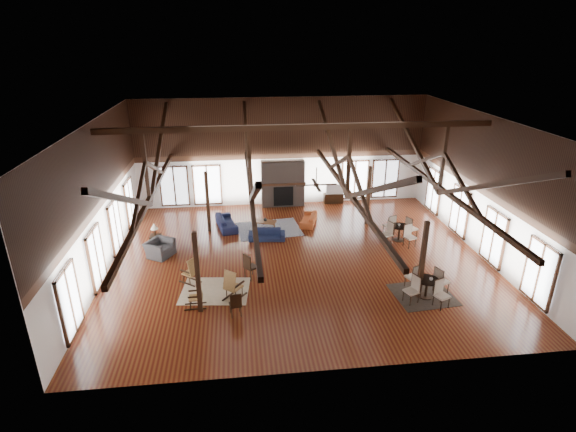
{
  "coord_description": "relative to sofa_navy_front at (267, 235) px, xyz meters",
  "views": [
    {
      "loc": [
        -2.48,
        -17.22,
        9.1
      ],
      "look_at": [
        -0.36,
        1.0,
        1.64
      ],
      "focal_mm": 28.0,
      "sensor_mm": 36.0,
      "label": 1
    }
  ],
  "objects": [
    {
      "name": "rug_tan",
      "position": [
        -2.3,
        -4.38,
        -0.25
      ],
      "size": [
        2.75,
        2.27,
        0.01
      ],
      "primitive_type": "cube",
      "rotation": [
        0.0,
        0.0,
        -0.12
      ],
      "color": "#CDB18E",
      "rests_on": "floor"
    },
    {
      "name": "cafe_table_far",
      "position": [
        6.2,
        -0.8,
        0.27
      ],
      "size": [
        2.01,
        2.01,
        1.04
      ],
      "rotation": [
        0.0,
        0.0,
        0.35
      ],
      "color": "black",
      "rests_on": "floor"
    },
    {
      "name": "wall_back",
      "position": [
        1.24,
        4.84,
        2.75
      ],
      "size": [
        16.0,
        0.02,
        6.0
      ],
      "primitive_type": "cube",
      "color": "white",
      "rests_on": "floor"
    },
    {
      "name": "wall_front",
      "position": [
        1.24,
        -9.16,
        2.75
      ],
      "size": [
        16.0,
        0.02,
        6.0
      ],
      "primitive_type": "cube",
      "color": "white",
      "rests_on": "floor"
    },
    {
      "name": "sofa_navy_left",
      "position": [
        -1.93,
        1.66,
        0.04
      ],
      "size": [
        2.15,
        1.19,
        0.59
      ],
      "primitive_type": "imported",
      "rotation": [
        0.0,
        0.0,
        1.78
      ],
      "color": "#141939",
      "rests_on": "floor"
    },
    {
      "name": "post_grid",
      "position": [
        1.24,
        -2.16,
        1.27
      ],
      "size": [
        8.16,
        7.16,
        3.05
      ],
      "color": "black",
      "rests_on": "floor"
    },
    {
      "name": "cafe_table_near",
      "position": [
        5.51,
        -5.7,
        0.26
      ],
      "size": [
        2.0,
        2.0,
        1.03
      ],
      "rotation": [
        0.0,
        0.0,
        0.37
      ],
      "color": "black",
      "rests_on": "floor"
    },
    {
      "name": "fireplace",
      "position": [
        1.24,
        4.51,
        1.04
      ],
      "size": [
        2.5,
        0.69,
        2.6
      ],
      "color": "brown",
      "rests_on": "floor"
    },
    {
      "name": "television",
      "position": [
        4.24,
        4.59,
        0.59
      ],
      "size": [
        1.01,
        0.19,
        0.58
      ],
      "primitive_type": "imported",
      "rotation": [
        0.0,
        0.0,
        -0.06
      ],
      "color": "#B2B2B2",
      "rests_on": "tv_console"
    },
    {
      "name": "side_chair_a",
      "position": [
        -0.96,
        -3.61,
        0.38
      ],
      "size": [
        0.65,
        0.65,
        1.09
      ],
      "rotation": [
        0.0,
        0.0,
        -0.94
      ],
      "color": "black",
      "rests_on": "floor"
    },
    {
      "name": "cup_far",
      "position": [
        6.17,
        -0.78,
        0.54
      ],
      "size": [
        0.11,
        0.11,
        0.09
      ],
      "primitive_type": "imported",
      "rotation": [
        0.0,
        0.0,
        -0.03
      ],
      "color": "#B2B2B2",
      "rests_on": "cafe_table_far"
    },
    {
      "name": "coffee_table",
      "position": [
        0.02,
        1.3,
        0.1
      ],
      "size": [
        1.18,
        0.86,
        0.41
      ],
      "rotation": [
        0.0,
        0.0,
        -0.35
      ],
      "color": "brown",
      "rests_on": "floor"
    },
    {
      "name": "rug_dark",
      "position": [
        5.47,
        -5.56,
        -0.25
      ],
      "size": [
        2.31,
        2.14,
        0.01
      ],
      "primitive_type": "cube",
      "rotation": [
        0.0,
        0.0,
        0.09
      ],
      "color": "black",
      "rests_on": "floor"
    },
    {
      "name": "side_chair_b",
      "position": [
        -1.51,
        -6.14,
        0.29
      ],
      "size": [
        0.46,
        0.46,
        0.93
      ],
      "rotation": [
        0.0,
        0.0,
        0.18
      ],
      "color": "black",
      "rests_on": "floor"
    },
    {
      "name": "rug_navy",
      "position": [
        0.17,
        1.21,
        -0.25
      ],
      "size": [
        3.34,
        2.65,
        0.01
      ],
      "primitive_type": "cube",
      "rotation": [
        0.0,
        0.0,
        0.11
      ],
      "color": "#172040",
      "rests_on": "floor"
    },
    {
      "name": "rocking_chair_a",
      "position": [
        -3.22,
        -3.67,
        0.25
      ],
      "size": [
        0.92,
        0.86,
        1.07
      ],
      "rotation": [
        0.0,
        0.0,
        0.9
      ],
      "color": "#9E723C",
      "rests_on": "floor"
    },
    {
      "name": "armchair",
      "position": [
        -4.8,
        -1.14,
        0.11
      ],
      "size": [
        1.45,
        1.4,
        0.72
      ],
      "primitive_type": "imported",
      "rotation": [
        0.0,
        0.0,
        1.05
      ],
      "color": "#333336",
      "rests_on": "floor"
    },
    {
      "name": "roof_truss",
      "position": [
        1.24,
        -2.16,
        3.78
      ],
      "size": [
        15.6,
        14.07,
        3.14
      ],
      "color": "black",
      "rests_on": "wall_back"
    },
    {
      "name": "ceiling",
      "position": [
        1.24,
        -2.16,
        5.75
      ],
      "size": [
        16.0,
        14.0,
        0.02
      ],
      "primitive_type": "cube",
      "color": "black",
      "rests_on": "wall_back"
    },
    {
      "name": "ceiling_fan",
      "position": [
        1.74,
        -3.16,
        3.48
      ],
      "size": [
        1.6,
        1.6,
        0.75
      ],
      "color": "black",
      "rests_on": "roof_truss"
    },
    {
      "name": "tv_console",
      "position": [
        4.19,
        4.59,
        0.02
      ],
      "size": [
        1.1,
        0.41,
        0.55
      ],
      "primitive_type": "cube",
      "color": "black",
      "rests_on": "floor"
    },
    {
      "name": "wall_left",
      "position": [
        -6.76,
        -2.16,
        2.75
      ],
      "size": [
        0.02,
        14.0,
        6.0
      ],
      "primitive_type": "cube",
      "color": "white",
      "rests_on": "floor"
    },
    {
      "name": "rocking_chair_b",
      "position": [
        -1.63,
        -5.01,
        0.3
      ],
      "size": [
        0.95,
        1.02,
        1.18
      ],
      "rotation": [
        0.0,
        0.0,
        -0.68
      ],
      "color": "#9E723C",
      "rests_on": "floor"
    },
    {
      "name": "sofa_navy_front",
      "position": [
        0.0,
        0.0,
        0.0
      ],
      "size": [
        1.78,
        0.84,
        0.5
      ],
      "primitive_type": "imported",
      "rotation": [
        0.0,
        0.0,
        -0.1
      ],
      "color": "#161E3D",
      "rests_on": "floor"
    },
    {
      "name": "floor",
      "position": [
        1.24,
        -2.16,
        -0.25
      ],
      "size": [
        16.0,
        16.0,
        0.0
      ],
      "primitive_type": "plane",
      "color": "brown",
      "rests_on": "ground"
    },
    {
      "name": "side_table_lamp",
      "position": [
        -5.09,
        -0.33,
        0.21
      ],
      "size": [
        0.48,
        0.48,
        1.22
      ],
      "color": "black",
      "rests_on": "floor"
    },
    {
      "name": "rocking_chair_c",
      "position": [
        -2.87,
        -5.38,
        0.22
      ],
      "size": [
        0.78,
        0.45,
        0.99
      ],
      "rotation": [
        0.0,
        0.0,
        1.6
      ],
      "color": "#9E723C",
      "rests_on": "floor"
    },
    {
      "name": "cup_near",
      "position": [
        5.6,
        -5.78,
        0.54
      ],
      "size": [
        0.15,
        0.15,
        0.1
      ],
      "primitive_type": "imported",
      "rotation": [
        0.0,
        0.0,
        0.15
      ],
      "color": "#B2B2B2",
      "rests_on": "cafe_table_near"
    },
    {
      "name": "wall_right",
      "position": [
        9.24,
        -2.16,
        2.75
      ],
      "size": [
        0.02,
        14.0,
        6.0
      ],
      "primitive_type": "cube",
      "color": "white",
      "rests_on": "floor"
    },
    {
      "name": "sofa_orange",
      "position": [
        2.28,
        1.72,
        0.0
      ],
      "size": [
        1.86,
        1.17,
        0.51
      ],
      "primitive_type": "imported",
      "rotation": [
        0.0,
        0.0,
        -1.88
      ],
      "color": "#AF4B22",
      "rests_on": "floor"
    },
    {
      "name": "vase",
      "position": [
        0.02,
        1.32,
        0.25
      ],
      "size": [
        0.24,
        0.24,
        0.2
      ],
      "primitive_type": "imported",
      "rotation": [
        0.0,
        0.0,
        0.34
      ],
      "color": "#B2B2B2",
      "rests_on": "coffee_table"
    }
  ]
}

